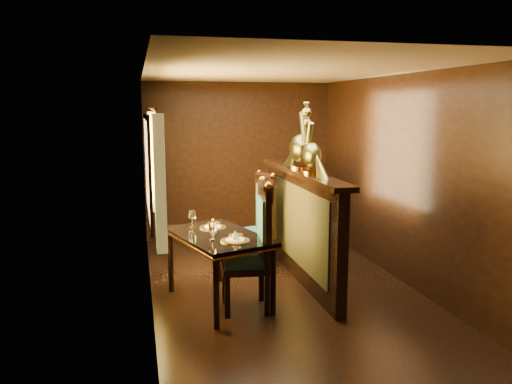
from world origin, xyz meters
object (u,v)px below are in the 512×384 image
dining_table (218,241)px  chair_left (257,242)px  peacock_left (312,144)px  chair_right (261,217)px  peacock_right (300,136)px

dining_table → chair_left: bearing=-52.5°
dining_table → peacock_left: (1.11, 0.19, 1.00)m
peacock_left → chair_right: bearing=110.8°
chair_left → peacock_right: 1.54m
chair_right → peacock_left: 1.45m
peacock_left → peacock_right: size_ratio=0.84×
dining_table → peacock_left: size_ratio=2.18×
chair_left → chair_right: (0.38, 1.40, -0.06)m
chair_right → peacock_right: bearing=-71.6°
chair_left → peacock_right: size_ratio=1.71×
chair_right → peacock_left: peacock_left is taller
chair_left → peacock_left: 1.31m
dining_table → peacock_right: peacock_right is taller
peacock_left → peacock_right: peacock_right is taller
peacock_left → peacock_right: (0.00, 0.41, 0.07)m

